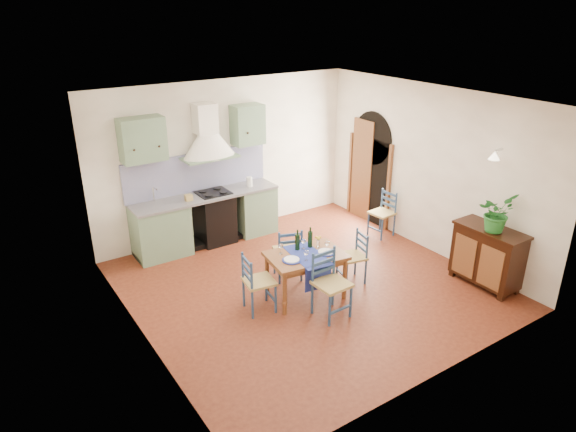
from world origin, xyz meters
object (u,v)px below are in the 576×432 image
object	(u,v)px
sideboard	(487,254)
potted_plant	(496,213)
dining_table	(306,259)
chair_near	(330,284)

from	to	relation	value
sideboard	potted_plant	bearing A→B (deg)	-128.69
dining_table	chair_near	distance (m)	0.58
dining_table	sideboard	xyz separation A→B (m)	(2.46, -1.23, -0.10)
chair_near	potted_plant	bearing A→B (deg)	-16.78
dining_table	potted_plant	distance (m)	2.80
sideboard	potted_plant	distance (m)	0.71
chair_near	potted_plant	size ratio (longest dim) A/B	1.65
chair_near	sideboard	size ratio (longest dim) A/B	0.89
dining_table	potted_plant	world-z (taller)	potted_plant
chair_near	sideboard	bearing A→B (deg)	-15.13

